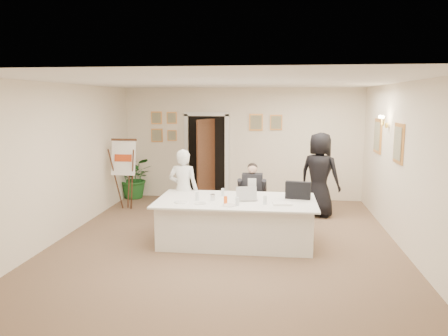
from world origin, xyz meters
TOP-DOWN VIEW (x-y plane):
  - floor at (0.00, 0.00)m, footprint 7.00×7.00m
  - ceiling at (0.00, 0.00)m, footprint 6.00×7.00m
  - wall_back at (0.00, 3.50)m, footprint 6.00×0.10m
  - wall_front at (0.00, -3.50)m, footprint 6.00×0.10m
  - wall_left at (-3.00, 0.00)m, footprint 0.10×7.00m
  - wall_right at (3.00, 0.00)m, footprint 0.10×7.00m
  - doorway at (-0.88, 3.32)m, footprint 1.14×0.86m
  - pictures_back_wall at (-0.80, 3.47)m, footprint 3.40×0.06m
  - pictures_right_wall at (2.97, 1.20)m, footprint 0.06×2.20m
  - wall_sconce at (2.90, 1.20)m, footprint 0.20×0.30m
  - conference_table at (0.18, -0.06)m, footprint 2.77×1.47m
  - seated_man at (0.40, 1.01)m, footprint 0.64×0.67m
  - flip_chart at (-2.55, 2.01)m, footprint 0.56×0.36m
  - standing_man at (-0.90, 0.61)m, footprint 0.59×0.40m
  - standing_woman at (1.80, 1.96)m, footprint 1.06×0.94m
  - potted_palm at (-2.73, 3.20)m, footprint 1.05×0.94m
  - laptop at (0.37, -0.04)m, footprint 0.42×0.43m
  - laptop_bag at (1.26, 0.14)m, footprint 0.45×0.19m
  - paper_stack at (0.98, -0.32)m, footprint 0.34×0.26m
  - plate_left at (-0.73, -0.39)m, footprint 0.28×0.28m
  - plate_mid at (-0.39, -0.43)m, footprint 0.24×0.24m
  - plate_near at (0.11, -0.52)m, footprint 0.24×0.24m
  - glass_a at (-0.49, -0.19)m, footprint 0.07×0.07m
  - glass_b at (0.24, -0.48)m, footprint 0.07×0.07m
  - glass_c at (0.69, -0.33)m, footprint 0.06×0.06m
  - glass_d at (-0.09, 0.21)m, footprint 0.07×0.07m
  - oj_glass at (0.04, -0.39)m, footprint 0.07×0.07m
  - steel_jug at (-0.22, -0.16)m, footprint 0.09×0.09m

SIDE VIEW (x-z plane):
  - floor at x=0.00m, z-range 0.00..0.00m
  - conference_table at x=0.18m, z-range 0.01..0.78m
  - potted_palm at x=-2.73m, z-range 0.00..1.07m
  - seated_man at x=0.40m, z-range 0.00..1.29m
  - flip_chart at x=-2.55m, z-range -0.06..1.55m
  - plate_left at x=-0.73m, z-range 0.78..0.79m
  - plate_mid at x=-0.39m, z-range 0.78..0.79m
  - plate_near at x=0.11m, z-range 0.78..0.79m
  - standing_man at x=-0.90m, z-range 0.00..1.58m
  - paper_stack at x=0.98m, z-range 0.78..0.81m
  - steel_jug at x=-0.22m, z-range 0.78..0.89m
  - oj_glass at x=0.04m, z-range 0.78..0.91m
  - glass_a at x=-0.49m, z-range 0.77..0.92m
  - glass_b at x=0.24m, z-range 0.77..0.92m
  - glass_c at x=0.69m, z-range 0.77..0.92m
  - glass_d at x=-0.09m, z-range 0.77..0.92m
  - standing_woman at x=1.80m, z-range 0.00..1.82m
  - laptop at x=0.37m, z-range 0.77..1.05m
  - laptop_bag at x=1.26m, z-range 0.77..1.08m
  - doorway at x=-0.88m, z-range -0.06..2.14m
  - wall_back at x=0.00m, z-range 0.00..2.80m
  - wall_front at x=0.00m, z-range 0.00..2.80m
  - wall_left at x=-3.00m, z-range 0.00..2.80m
  - wall_right at x=3.00m, z-range 0.00..2.80m
  - pictures_right_wall at x=2.97m, z-range 1.35..2.15m
  - pictures_back_wall at x=-0.80m, z-range 1.45..2.25m
  - wall_sconce at x=2.90m, z-range 1.98..2.22m
  - ceiling at x=0.00m, z-range 2.79..2.81m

